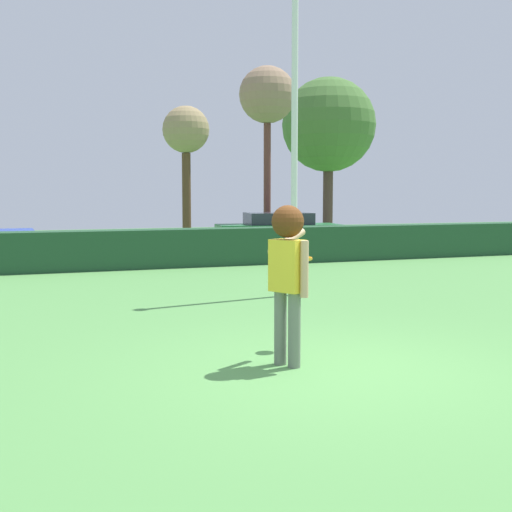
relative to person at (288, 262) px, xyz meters
name	(u,v)px	position (x,y,z in m)	size (l,w,h in m)	color
ground_plane	(333,370)	(0.39, -0.35, -1.17)	(60.00, 60.00, 0.00)	#539049
person	(288,262)	(0.00, 0.00, 0.00)	(0.61, 0.77, 1.80)	slate
frisbee	(303,260)	(0.53, 0.76, -0.06)	(0.23, 0.22, 0.10)	orange
lamppost	(295,113)	(2.16, 4.78, 2.24)	(0.24, 0.24, 6.18)	silver
hedge_row	(143,249)	(0.39, 10.43, -0.67)	(29.89, 0.90, 0.99)	#22492D
parked_car_green	(278,229)	(5.92, 14.68, -0.48)	(4.41, 2.31, 1.25)	#1E6633
willow_tree	(186,135)	(2.69, 14.79, 2.66)	(1.53, 1.53, 4.75)	brown
birch_tree	(329,125)	(10.34, 19.75, 3.67)	(4.06, 4.06, 6.90)	#503630
oak_tree	(267,98)	(6.04, 16.07, 4.17)	(2.04, 2.04, 6.46)	brown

